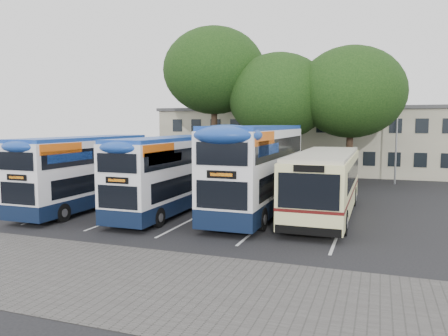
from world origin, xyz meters
TOP-DOWN VIEW (x-y plane):
  - ground at (0.00, 0.00)m, footprint 120.00×120.00m
  - paving_strip at (-2.00, -5.00)m, footprint 40.00×6.00m
  - bay_lines at (-3.75, 5.00)m, footprint 14.12×11.00m
  - depot_building at (0.00, 26.99)m, footprint 32.40×8.40m
  - lamp_post at (6.00, 19.97)m, footprint 0.25×1.05m
  - tree_left at (-8.18, 17.91)m, footprint 8.33×8.33m
  - tree_mid at (-2.75, 17.85)m, footprint 7.95×7.95m
  - tree_right at (2.67, 18.09)m, footprint 8.00×8.00m
  - bus_dd_left at (-10.36, 3.79)m, footprint 2.31×9.53m
  - bus_dd_mid at (-5.56, 4.39)m, footprint 2.32×9.57m
  - bus_dd_right at (-1.13, 5.78)m, footprint 2.66×10.98m
  - bus_single at (2.25, 6.37)m, footprint 2.77×10.90m

SIDE VIEW (x-z plane):
  - ground at x=0.00m, z-range 0.00..0.00m
  - paving_strip at x=-2.00m, z-range 0.00..0.01m
  - bay_lines at x=-3.75m, z-range 0.00..0.01m
  - bus_single at x=2.25m, z-range 0.22..3.47m
  - bus_dd_left at x=-10.36m, z-range 0.20..4.17m
  - bus_dd_mid at x=-5.56m, z-range 0.20..4.19m
  - bus_dd_right at x=-1.13m, z-range 0.23..4.81m
  - depot_building at x=0.00m, z-range 0.05..6.25m
  - lamp_post at x=6.00m, z-range 0.55..9.61m
  - tree_mid at x=-2.75m, z-range 1.69..11.86m
  - tree_right at x=2.67m, z-range 1.79..12.21m
  - tree_left at x=-8.18m, z-range 2.71..15.23m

